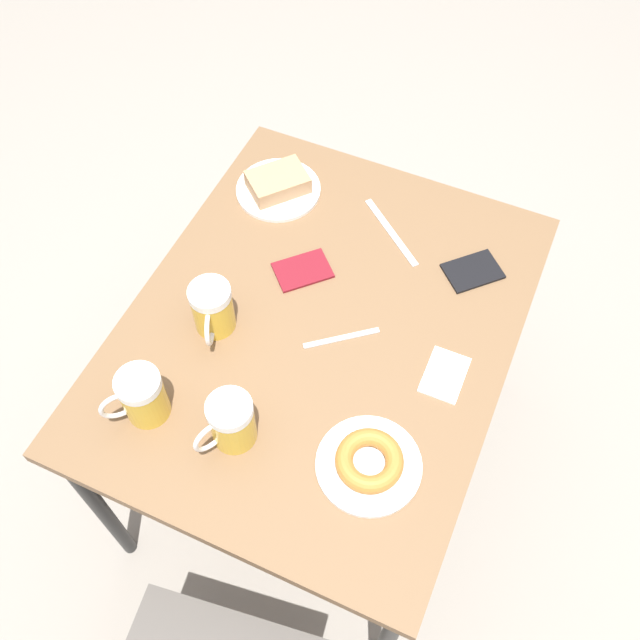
{
  "coord_description": "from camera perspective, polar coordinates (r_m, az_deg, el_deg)",
  "views": [
    {
      "loc": [
        -0.35,
        0.78,
        2.02
      ],
      "look_at": [
        0.0,
        0.0,
        0.73
      ],
      "focal_mm": 40.0,
      "sensor_mm": 36.0,
      "label": 1
    }
  ],
  "objects": [
    {
      "name": "ground_plane",
      "position": [
        2.19,
        -0.0,
        -10.52
      ],
      "size": [
        8.0,
        8.0,
        0.0
      ],
      "primitive_type": "plane",
      "color": "gray"
    },
    {
      "name": "table",
      "position": [
        1.61,
        -0.0,
        -1.52
      ],
      "size": [
        0.82,
        1.03,
        0.71
      ],
      "color": "brown",
      "rests_on": "ground_plane"
    },
    {
      "name": "plate_with_cake",
      "position": [
        1.8,
        -3.37,
        10.72
      ],
      "size": [
        0.21,
        0.21,
        0.05
      ],
      "color": "white",
      "rests_on": "table"
    },
    {
      "name": "plate_with_donut",
      "position": [
        1.4,
        3.95,
        -11.3
      ],
      "size": [
        0.21,
        0.21,
        0.05
      ],
      "color": "white",
      "rests_on": "table"
    },
    {
      "name": "beer_mug_left",
      "position": [
        1.53,
        -8.61,
        0.89
      ],
      "size": [
        0.09,
        0.13,
        0.12
      ],
      "color": "gold",
      "rests_on": "table"
    },
    {
      "name": "beer_mug_center",
      "position": [
        1.39,
        -7.15,
        -8.1
      ],
      "size": [
        0.09,
        0.13,
        0.12
      ],
      "color": "gold",
      "rests_on": "table"
    },
    {
      "name": "beer_mug_right",
      "position": [
        1.45,
        -14.07,
        -5.95
      ],
      "size": [
        0.11,
        0.12,
        0.12
      ],
      "color": "gold",
      "rests_on": "table"
    },
    {
      "name": "napkin_folded",
      "position": [
        1.52,
        9.94,
        -4.35
      ],
      "size": [
        0.08,
        0.12,
        0.0
      ],
      "rotation": [
        0.0,
        0.0,
        4.72
      ],
      "color": "white",
      "rests_on": "table"
    },
    {
      "name": "fork",
      "position": [
        1.55,
        1.73,
        -1.46
      ],
      "size": [
        0.14,
        0.12,
        0.0
      ],
      "rotation": [
        0.0,
        0.0,
        5.38
      ],
      "color": "silver",
      "rests_on": "table"
    },
    {
      "name": "knife",
      "position": [
        1.73,
        5.71,
        7.02
      ],
      "size": [
        0.19,
        0.16,
        0.0
      ],
      "rotation": [
        0.0,
        0.0,
        4.03
      ],
      "color": "silver",
      "rests_on": "table"
    },
    {
      "name": "passport_near_edge",
      "position": [
        1.68,
        12.12,
        3.84
      ],
      "size": [
        0.15,
        0.15,
        0.01
      ],
      "rotation": [
        0.0,
        0.0,
        5.5
      ],
      "color": "black",
      "rests_on": "table"
    },
    {
      "name": "passport_far_edge",
      "position": [
        1.65,
        -1.4,
        4.0
      ],
      "size": [
        0.15,
        0.15,
        0.01
      ],
      "rotation": [
        0.0,
        0.0,
        5.5
      ],
      "color": "maroon",
      "rests_on": "table"
    }
  ]
}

